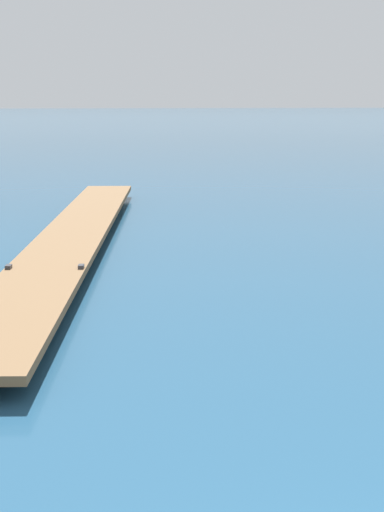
{
  "coord_description": "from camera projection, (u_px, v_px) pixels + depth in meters",
  "views": [
    {
      "loc": [
        -2.91,
        -3.1,
        4.21
      ],
      "look_at": [
        -1.76,
        8.55,
        1.4
      ],
      "focal_mm": 47.53,
      "sensor_mm": 36.0,
      "label": 1
    }
  ],
  "objects": [
    {
      "name": "floating_dock",
      "position": [
        73.0,
        236.0,
        18.79
      ],
      "size": [
        3.44,
        19.9,
        0.53
      ],
      "color": "brown",
      "rests_on": "ground"
    }
  ]
}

